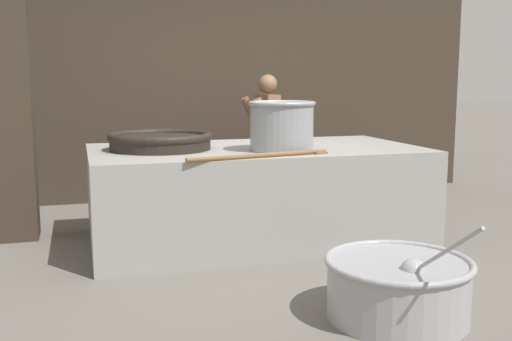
{
  "coord_description": "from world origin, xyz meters",
  "views": [
    {
      "loc": [
        -1.67,
        -5.6,
        1.58
      ],
      "look_at": [
        0.0,
        0.0,
        0.69
      ],
      "focal_mm": 42.0,
      "sensor_mm": 36.0,
      "label": 1
    }
  ],
  "objects_px": {
    "giant_wok_near": "(160,141)",
    "stock_pot": "(282,125)",
    "cook": "(267,137)",
    "prep_bowl_vegetables": "(398,285)"
  },
  "relations": [
    {
      "from": "cook",
      "to": "stock_pot",
      "type": "bearing_deg",
      "value": 75.3
    },
    {
      "from": "giant_wok_near",
      "to": "stock_pot",
      "type": "bearing_deg",
      "value": -21.31
    },
    {
      "from": "prep_bowl_vegetables",
      "to": "cook",
      "type": "bearing_deg",
      "value": 86.55
    },
    {
      "from": "stock_pot",
      "to": "cook",
      "type": "xyz_separation_m",
      "value": [
        0.38,
        1.65,
        -0.27
      ]
    },
    {
      "from": "stock_pot",
      "to": "cook",
      "type": "bearing_deg",
      "value": 76.98
    },
    {
      "from": "giant_wok_near",
      "to": "prep_bowl_vegetables",
      "type": "xyz_separation_m",
      "value": [
        1.24,
        -2.32,
        -0.78
      ]
    },
    {
      "from": "giant_wok_near",
      "to": "prep_bowl_vegetables",
      "type": "bearing_deg",
      "value": -61.74
    },
    {
      "from": "cook",
      "to": "prep_bowl_vegetables",
      "type": "relative_size",
      "value": 1.29
    },
    {
      "from": "giant_wok_near",
      "to": "cook",
      "type": "relative_size",
      "value": 0.6
    },
    {
      "from": "giant_wok_near",
      "to": "stock_pot",
      "type": "xyz_separation_m",
      "value": [
        1.08,
        -0.42,
        0.16
      ]
    }
  ]
}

